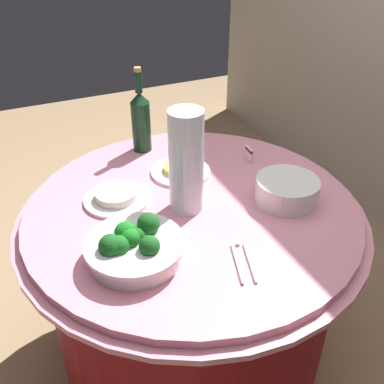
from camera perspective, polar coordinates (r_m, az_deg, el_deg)
name	(u,v)px	position (r m, az deg, el deg)	size (l,w,h in m)	color
ground_plane	(192,348)	(2.01, 0.00, -19.21)	(6.00, 6.00, 0.00)	#9E7F5B
buffet_table	(192,284)	(1.72, 0.00, -11.60)	(1.16, 1.16, 0.74)	maroon
broccoli_bowl	(133,247)	(1.26, -7.49, -6.92)	(0.28, 0.28, 0.12)	white
plate_stack	(287,190)	(1.52, 11.98, 0.23)	(0.21, 0.21, 0.08)	white
wine_bottle	(141,120)	(1.78, -6.53, 9.11)	(0.07, 0.07, 0.34)	#0F311B
decorative_fruit_vase	(186,165)	(1.39, -0.74, 3.50)	(0.11, 0.11, 0.34)	silver
serving_tongs	(243,261)	(1.27, 6.48, -8.75)	(0.17, 0.09, 0.01)	silver
food_plate_fried_egg	(181,170)	(1.65, -1.46, 2.78)	(0.22, 0.22, 0.03)	white
food_plate_rice	(117,197)	(1.52, -9.58, -0.61)	(0.22, 0.22, 0.04)	white
label_placard_front	(249,153)	(1.74, 7.24, 4.90)	(0.05, 0.01, 0.05)	white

